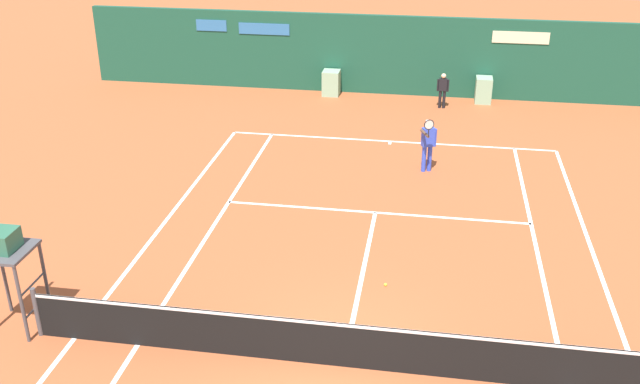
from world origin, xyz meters
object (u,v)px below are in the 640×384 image
(player_on_baseline, at_px, (428,141))
(tennis_ball_mid_court, at_px, (385,285))
(ball_kid_right_post, at_px, (443,88))
(umpire_chair, at_px, (3,250))

(player_on_baseline, relative_size, tennis_ball_mid_court, 26.80)
(ball_kid_right_post, height_order, tennis_ball_mid_court, ball_kid_right_post)
(umpire_chair, height_order, player_on_baseline, umpire_chair)
(umpire_chair, relative_size, player_on_baseline, 1.40)
(player_on_baseline, relative_size, ball_kid_right_post, 1.38)
(tennis_ball_mid_court, bearing_deg, player_on_baseline, 83.95)
(umpire_chair, xyz_separation_m, ball_kid_right_post, (8.22, 15.27, -0.98))
(player_on_baseline, height_order, ball_kid_right_post, player_on_baseline)
(player_on_baseline, bearing_deg, tennis_ball_mid_court, 61.15)
(umpire_chair, bearing_deg, tennis_ball_mid_court, 110.32)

